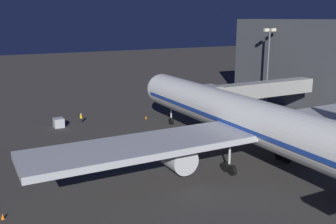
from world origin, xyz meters
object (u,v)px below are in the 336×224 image
Objects in this scene: jet_bridge at (251,91)px; apron_floodlight_mast at (268,60)px; traffic_cone_wingtip_svc_side at (3,216)px; airliner_at_gate at (260,124)px; baggage_container_near_belt at (59,123)px; traffic_cone_nose_port at (167,114)px; ground_crew_marshaller_fwd at (81,118)px; traffic_cone_nose_starboard at (146,117)px.

apron_floodlight_mast is (-12.83, -10.14, 3.63)m from jet_bridge.
traffic_cone_wingtip_svc_side is at bearing 20.96° from jet_bridge.
baggage_container_near_belt is (17.36, -29.49, -4.69)m from airliner_at_gate.
traffic_cone_nose_port is at bearing 174.71° from baggage_container_near_belt.
apron_floodlight_mast is (-25.50, -27.18, 3.78)m from airliner_at_gate.
traffic_cone_wingtip_svc_side is at bearing 40.62° from traffic_cone_nose_port.
ground_crew_marshaller_fwd is 3.07× the size of traffic_cone_wingtip_svc_side.
traffic_cone_nose_port and traffic_cone_wingtip_svc_side have the same top height.
airliner_at_gate is 33.27× the size of baggage_container_near_belt.
traffic_cone_wingtip_svc_side is (54.20, 26.00, -8.96)m from apron_floodlight_mast.
apron_floodlight_mast reaches higher than jet_bridge.
traffic_cone_nose_starboard is at bearing 0.00° from traffic_cone_nose_port.
baggage_container_near_belt is 3.14× the size of traffic_cone_nose_starboard.
apron_floodlight_mast reaches higher than traffic_cone_nose_port.
traffic_cone_nose_port is (10.47, -10.65, -5.33)m from jet_bridge.
jet_bridge reaches higher than baggage_container_near_belt.
jet_bridge is 16.75m from apron_floodlight_mast.
traffic_cone_nose_port is at bearing -94.54° from airliner_at_gate.
apron_floodlight_mast is 9.07× the size of baggage_container_near_belt.
apron_floodlight_mast is 28.50× the size of traffic_cone_wingtip_svc_side.
airliner_at_gate reaches higher than traffic_cone_nose_starboard.
jet_bridge is 43.29× the size of traffic_cone_wingtip_svc_side.
apron_floodlight_mast is 60.78m from traffic_cone_wingtip_svc_side.
apron_floodlight_mast is 39.81m from ground_crew_marshaller_fwd.
baggage_container_near_belt is 30.51m from traffic_cone_wingtip_svc_side.
jet_bridge is 1.52× the size of apron_floodlight_mast.
airliner_at_gate is 37.46m from apron_floodlight_mast.
airliner_at_gate reaches higher than jet_bridge.
airliner_at_gate is 104.55× the size of traffic_cone_nose_port.
ground_crew_marshaller_fwd is 15.75m from traffic_cone_nose_port.
airliner_at_gate is 104.55× the size of traffic_cone_wingtip_svc_side.
jet_bridge reaches higher than ground_crew_marshaller_fwd.
airliner_at_gate is at bearing 177.65° from traffic_cone_wingtip_svc_side.
traffic_cone_wingtip_svc_side is (15.40, 29.22, -0.65)m from ground_crew_marshaller_fwd.
traffic_cone_nose_port is (23.30, -0.50, -8.96)m from apron_floodlight_mast.
traffic_cone_wingtip_svc_side is at bearing 62.22° from ground_crew_marshaller_fwd.
traffic_cone_nose_port is (-19.56, 1.81, -0.49)m from baggage_container_near_belt.
jet_bridge is (-12.67, -17.03, 0.16)m from airliner_at_gate.
airliner_at_gate is 34.10× the size of ground_crew_marshaller_fwd.
airliner_at_gate is 34.54m from baggage_container_near_belt.
traffic_cone_nose_port is at bearing 180.00° from traffic_cone_nose_starboard.
baggage_container_near_belt is 3.14× the size of traffic_cone_wingtip_svc_side.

